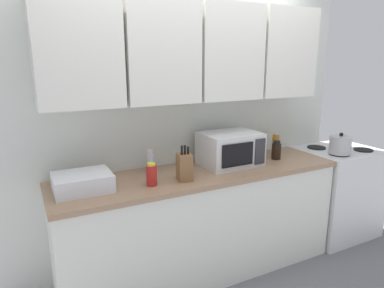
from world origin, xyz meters
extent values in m
cube|color=silver|center=(0.00, 0.03, 1.30)|extent=(3.23, 0.06, 2.60)
cube|color=white|center=(-0.87, -0.15, 1.83)|extent=(0.56, 0.33, 0.75)
cube|color=white|center=(-0.29, -0.15, 1.83)|extent=(0.56, 0.33, 0.75)
cube|color=white|center=(0.29, -0.15, 1.83)|extent=(0.56, 0.33, 0.75)
cube|color=white|center=(0.87, -0.15, 1.83)|extent=(0.56, 0.33, 0.75)
cube|color=white|center=(0.00, -0.30, 0.43)|extent=(2.33, 0.60, 0.86)
cube|color=#9E7A5B|center=(0.00, -0.30, 0.88)|extent=(2.36, 0.63, 0.04)
cube|color=silver|center=(1.56, -0.32, 0.45)|extent=(0.76, 0.64, 0.90)
cylinder|color=black|center=(1.39, -0.46, 0.91)|extent=(0.18, 0.18, 0.01)
cylinder|color=black|center=(1.73, -0.46, 0.91)|extent=(0.18, 0.18, 0.01)
cylinder|color=black|center=(1.39, -0.18, 0.91)|extent=(0.18, 0.18, 0.01)
cylinder|color=black|center=(1.73, -0.18, 0.91)|extent=(0.18, 0.18, 0.01)
cylinder|color=#B2B2B7|center=(1.39, -0.46, 0.99)|extent=(0.20, 0.20, 0.16)
sphere|color=black|center=(1.39, -0.46, 1.09)|extent=(0.04, 0.04, 0.04)
cube|color=silver|center=(0.29, -0.26, 1.04)|extent=(0.48, 0.36, 0.28)
cube|color=black|center=(0.25, -0.44, 1.04)|extent=(0.29, 0.01, 0.18)
cube|color=#2D2D33|center=(0.47, -0.44, 1.04)|extent=(0.10, 0.01, 0.21)
cube|color=silver|center=(-0.92, -0.30, 0.96)|extent=(0.38, 0.30, 0.12)
cube|color=brown|center=(-0.21, -0.42, 1.00)|extent=(0.12, 0.14, 0.20)
cylinder|color=black|center=(-0.24, -0.43, 1.13)|extent=(0.02, 0.02, 0.07)
cylinder|color=black|center=(-0.21, -0.43, 1.13)|extent=(0.02, 0.02, 0.07)
cylinder|color=black|center=(-0.19, -0.43, 1.13)|extent=(0.02, 0.02, 0.05)
cylinder|color=silver|center=(-0.37, -0.12, 0.98)|extent=(0.06, 0.06, 0.16)
cylinder|color=silver|center=(-0.37, -0.12, 1.07)|extent=(0.05, 0.05, 0.02)
cylinder|color=#AD701E|center=(0.87, -0.17, 0.99)|extent=(0.06, 0.06, 0.19)
cylinder|color=silver|center=(0.87, -0.17, 1.10)|extent=(0.04, 0.04, 0.02)
cylinder|color=black|center=(0.76, -0.30, 0.97)|extent=(0.08, 0.08, 0.14)
cylinder|color=black|center=(0.76, -0.30, 1.05)|extent=(0.06, 0.06, 0.03)
cylinder|color=red|center=(-0.47, -0.42, 0.97)|extent=(0.08, 0.08, 0.15)
cylinder|color=yellow|center=(-0.47, -0.42, 1.06)|extent=(0.06, 0.06, 0.02)
camera|label=1|loc=(-1.27, -2.60, 1.77)|focal=32.14mm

